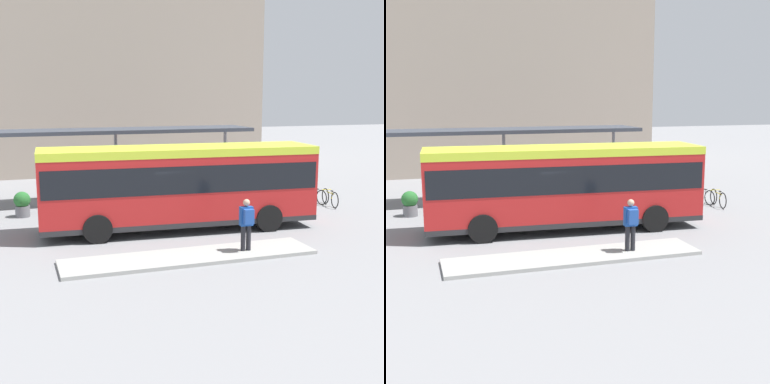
# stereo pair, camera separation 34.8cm
# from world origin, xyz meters

# --- Properties ---
(ground_plane) EXTENTS (120.00, 120.00, 0.00)m
(ground_plane) POSITION_xyz_m (0.00, 0.00, 0.00)
(ground_plane) COLOR gray
(curb_island) EXTENTS (8.38, 1.80, 0.12)m
(curb_island) POSITION_xyz_m (-0.80, -3.74, 0.06)
(curb_island) COLOR #9E9E99
(curb_island) RESTS_ON ground_plane
(city_bus) EXTENTS (10.77, 3.16, 3.27)m
(city_bus) POSITION_xyz_m (0.01, -0.00, 1.91)
(city_bus) COLOR red
(city_bus) RESTS_ON ground_plane
(pedestrian_waiting) EXTENTS (0.44, 0.46, 1.75)m
(pedestrian_waiting) POSITION_xyz_m (1.12, -3.88, 1.12)
(pedestrian_waiting) COLOR #232328
(pedestrian_waiting) RESTS_ON curb_island
(bicycle_yellow) EXTENTS (0.48, 1.78, 0.77)m
(bicycle_yellow) POSITION_xyz_m (8.20, 2.04, 0.39)
(bicycle_yellow) COLOR black
(bicycle_yellow) RESTS_ON ground_plane
(bicycle_white) EXTENTS (0.48, 1.72, 0.75)m
(bicycle_white) POSITION_xyz_m (7.85, 2.86, 0.38)
(bicycle_white) COLOR black
(bicycle_white) RESTS_ON ground_plane
(station_shelter) EXTENTS (13.71, 2.74, 3.59)m
(station_shelter) POSITION_xyz_m (-1.22, 6.60, 3.43)
(station_shelter) COLOR #383D47
(station_shelter) RESTS_ON ground_plane
(potted_planter_near_shelter) EXTENTS (0.71, 0.71, 1.11)m
(potted_planter_near_shelter) POSITION_xyz_m (-5.80, 4.30, 0.58)
(potted_planter_near_shelter) COLOR slate
(potted_planter_near_shelter) RESTS_ON ground_plane
(potted_planter_far_side) EXTENTS (0.82, 0.82, 1.35)m
(potted_planter_far_side) POSITION_xyz_m (1.44, 4.42, 0.71)
(potted_planter_far_side) COLOR slate
(potted_planter_far_side) RESTS_ON ground_plane
(station_building) EXTENTS (23.26, 10.67, 17.43)m
(station_building) POSITION_xyz_m (-0.70, 20.47, 8.72)
(station_building) COLOR gray
(station_building) RESTS_ON ground_plane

